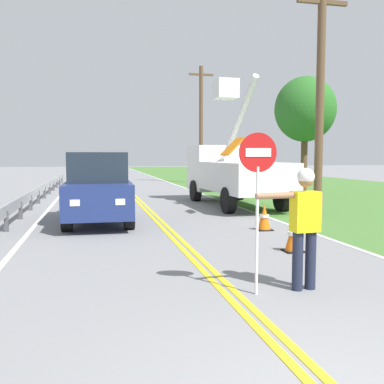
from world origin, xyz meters
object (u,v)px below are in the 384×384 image
at_px(utility_pole_mid, 201,123).
at_px(stop_sign_paddle, 258,177).
at_px(traffic_cone_lead, 293,236).
at_px(roadside_tree_verge, 305,110).
at_px(flagger_worker, 304,221).
at_px(utility_pole_near, 320,96).
at_px(oncoming_suv_nearest, 98,187).
at_px(traffic_cone_mid, 264,218).
at_px(utility_bucket_truck, 231,170).

bearing_deg(utility_pole_mid, stop_sign_paddle, -102.25).
height_order(traffic_cone_lead, roadside_tree_verge, roadside_tree_verge).
xyz_separation_m(flagger_worker, utility_pole_near, (4.48, 7.64, 2.99)).
xyz_separation_m(stop_sign_paddle, utility_pole_near, (5.25, 7.69, 2.32)).
height_order(flagger_worker, traffic_cone_lead, flagger_worker).
distance_m(flagger_worker, oncoming_suv_nearest, 7.93).
height_order(stop_sign_paddle, utility_pole_mid, utility_pole_mid).
relative_size(utility_pole_near, traffic_cone_mid, 11.00).
distance_m(utility_bucket_truck, oncoming_suv_nearest, 6.50).
distance_m(utility_bucket_truck, traffic_cone_mid, 6.24).
bearing_deg(traffic_cone_lead, oncoming_suv_nearest, 128.25).
xyz_separation_m(utility_pole_near, traffic_cone_lead, (-3.47, -5.24, -3.70)).
relative_size(flagger_worker, roadside_tree_verge, 0.31).
distance_m(traffic_cone_lead, roadside_tree_verge, 13.65).
height_order(flagger_worker, oncoming_suv_nearest, oncoming_suv_nearest).
bearing_deg(utility_pole_near, traffic_cone_mid, -138.93).
relative_size(utility_bucket_truck, traffic_cone_lead, 9.84).
xyz_separation_m(utility_pole_mid, roadside_tree_verge, (2.55, -11.00, -0.14)).
bearing_deg(utility_pole_mid, roadside_tree_verge, -76.97).
bearing_deg(oncoming_suv_nearest, utility_pole_mid, 66.66).
distance_m(oncoming_suv_nearest, traffic_cone_mid, 5.01).
bearing_deg(stop_sign_paddle, flagger_worker, 4.09).
bearing_deg(utility_pole_near, roadside_tree_verge, 66.56).
height_order(utility_bucket_truck, utility_pole_mid, utility_pole_mid).
relative_size(utility_bucket_truck, roadside_tree_verge, 1.17).
bearing_deg(roadside_tree_verge, oncoming_suv_nearest, -147.13).
bearing_deg(oncoming_suv_nearest, traffic_cone_lead, -51.75).
relative_size(oncoming_suv_nearest, traffic_cone_lead, 6.63).
xyz_separation_m(stop_sign_paddle, traffic_cone_lead, (1.78, 2.45, -1.37)).
bearing_deg(flagger_worker, utility_pole_near, 59.60).
height_order(flagger_worker, utility_pole_near, utility_pole_near).
xyz_separation_m(utility_bucket_truck, traffic_cone_mid, (-1.02, -6.06, -1.07)).
bearing_deg(stop_sign_paddle, traffic_cone_mid, 66.43).
relative_size(flagger_worker, traffic_cone_lead, 2.61).
bearing_deg(utility_pole_mid, utility_bucket_truck, -99.03).
bearing_deg(utility_bucket_truck, traffic_cone_lead, -99.43).
distance_m(utility_bucket_truck, traffic_cone_lead, 8.83).
relative_size(utility_bucket_truck, traffic_cone_mid, 9.84).
distance_m(utility_bucket_truck, utility_pole_near, 4.75).
height_order(flagger_worker, stop_sign_paddle, stop_sign_paddle).
bearing_deg(traffic_cone_mid, utility_pole_near, 41.07).
relative_size(utility_pole_mid, traffic_cone_lead, 12.09).
relative_size(traffic_cone_lead, roadside_tree_verge, 0.12).
relative_size(stop_sign_paddle, utility_pole_mid, 0.28).
height_order(flagger_worker, utility_bucket_truck, utility_bucket_truck).
height_order(oncoming_suv_nearest, traffic_cone_mid, oncoming_suv_nearest).
bearing_deg(traffic_cone_lead, utility_pole_near, 56.52).
distance_m(flagger_worker, utility_pole_mid, 25.56).
bearing_deg(roadside_tree_verge, utility_bucket_truck, -148.87).
distance_m(utility_pole_near, roadside_tree_verge, 6.84).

